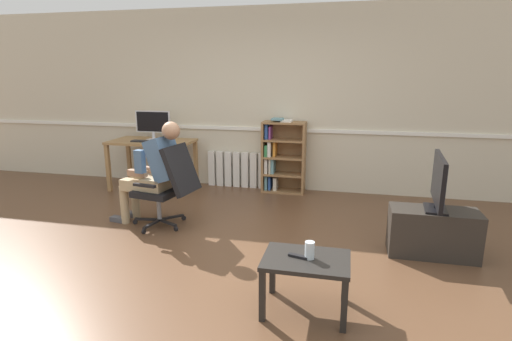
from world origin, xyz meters
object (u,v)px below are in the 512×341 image
Objects in this scene: spare_remote at (298,256)px; person_seated at (154,171)px; computer_mouse at (169,142)px; office_chair at (168,184)px; radiator at (237,169)px; imac_monitor at (153,123)px; tv_screen at (439,182)px; drinking_glass at (310,250)px; bookshelf at (280,157)px; keyboard at (145,141)px; tv_stand at (433,232)px; computer_desk at (152,147)px; coffee_table at (306,267)px.

person_seated is at bearing 67.89° from spare_remote.
computer_mouse is 1.47m from office_chair.
spare_remote is at bearing -66.79° from radiator.
imac_monitor is 4.11m from tv_screen.
person_seated is (-0.48, -1.80, 0.38)m from radiator.
imac_monitor is 0.61× the size of radiator.
bookshelf is at bearing 103.44° from drinking_glass.
keyboard is at bearing 59.38° from spare_remote.
bookshelf is at bearing 26.63° from spare_remote.
computer_mouse is 1.14m from radiator.
computer_mouse is 1.36m from person_seated.
radiator reaches higher than tv_stand.
drinking_glass is (2.34, -2.67, -0.28)m from computer_mouse.
computer_desk is 4.09m from tv_stand.
keyboard is at bearing -157.16° from radiator.
person_seated is (0.41, -1.29, -0.12)m from computer_mouse.
tv_stand is 1.08× the size of tv_screen.
keyboard is at bearing 135.61° from drinking_glass.
radiator reaches higher than spare_remote.
keyboard is 4.29× the size of computer_mouse.
drinking_glass is (0.02, -0.00, 0.13)m from coffee_table.
computer_desk is 1.59m from person_seated.
computer_desk is 2.21× the size of imac_monitor.
tv_stand is at bearing -20.33° from keyboard.
bookshelf is 1.34× the size of tv_stand.
drinking_glass is at bearing -46.96° from imac_monitor.
person_seated reaches higher than spare_remote.
computer_mouse is 3.51m from spare_remote.
imac_monitor is at bearing 156.68° from tv_stand.
drinking_glass is at bearing -46.17° from computer_desk.
computer_desk is at bearing 73.10° from tv_screen.
keyboard is (-0.03, -0.22, -0.25)m from imac_monitor.
coffee_table is at bearing -46.40° from computer_desk.
computer_mouse is (0.34, -0.20, -0.24)m from imac_monitor.
radiator is (0.89, 0.51, -0.50)m from computer_mouse.
person_seated reaches higher than coffee_table.
office_chair is at bearing 93.25° from tv_screen.
office_chair is at bearing 177.84° from tv_stand.
tv_stand is (3.77, -1.62, -0.78)m from imac_monitor.
imac_monitor is 1.85m from office_chair.
tv_stand is 1.67m from coffee_table.
computer_desk reaches higher than spare_remote.
keyboard is at bearing -101.55° from computer_desk.
computer_mouse is at bearing -146.20° from office_chair.
coffee_table is 4.88× the size of drinking_glass.
radiator is at bearing 58.08° from tv_screen.
spare_remote is (1.85, -1.38, -0.22)m from person_seated.
spare_remote is (-1.18, -1.24, -0.31)m from tv_screen.
computer_desk is 0.38m from computer_mouse.
keyboard is at bearing -167.69° from bookshelf.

